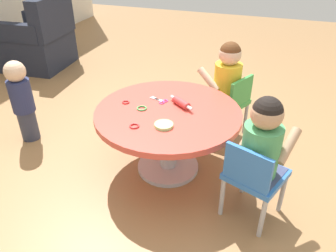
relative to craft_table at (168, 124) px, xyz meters
name	(u,v)px	position (x,y,z in m)	size (l,w,h in m)	color
ground_plane	(168,168)	(0.00, 0.00, -0.38)	(10.00, 10.00, 0.00)	#9E7247
craft_table	(168,124)	(0.00, 0.00, 0.00)	(0.97, 0.97, 0.48)	silver
child_chair_left	(253,176)	(-0.27, -0.61, -0.07)	(0.39, 0.39, 0.54)	#B7B7BC
seated_child_left	(263,140)	(-0.24, -0.62, 0.16)	(0.42, 0.38, 0.51)	#3F4772
child_chair_right	(229,102)	(0.59, -0.31, -0.07)	(0.40, 0.40, 0.54)	#B7B7BC
seated_child_right	(227,74)	(0.60, -0.28, 0.16)	(0.39, 0.43, 0.51)	#3F4772
armchair_dark	(39,42)	(1.41, 2.15, -0.07)	(0.76, 0.77, 0.85)	#232838
toddler_standing	(22,100)	(0.00, 1.21, -0.02)	(0.17, 0.17, 0.67)	#33384C
rolling_pin	(181,103)	(0.09, -0.06, 0.13)	(0.15, 0.20, 0.05)	#D83F3F
craft_scissors	(161,101)	(0.11, 0.09, 0.10)	(0.10, 0.14, 0.01)	silver
playdough_blob_0	(164,125)	(-0.20, -0.04, 0.11)	(0.11, 0.11, 0.02)	#B2E58C
cookie_cutter_0	(134,126)	(-0.26, 0.13, 0.11)	(0.06, 0.06, 0.01)	red
cookie_cutter_1	(126,102)	(0.01, 0.31, 0.11)	(0.05, 0.05, 0.01)	red
cookie_cutter_2	(142,108)	(-0.04, 0.17, 0.11)	(0.07, 0.07, 0.01)	#4CB259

